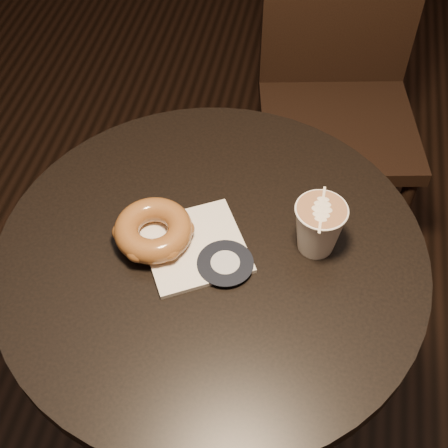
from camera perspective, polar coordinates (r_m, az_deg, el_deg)
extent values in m
plane|color=black|center=(1.67, -0.74, -17.91)|extent=(4.50, 4.50, 0.00)
cylinder|color=black|center=(1.02, -1.15, -2.93)|extent=(0.70, 0.70, 0.03)
cylinder|color=black|center=(1.33, -0.90, -12.20)|extent=(0.07, 0.07, 0.70)
cylinder|color=black|center=(1.66, -0.74, -17.79)|extent=(0.44, 0.44, 0.02)
cube|color=black|center=(1.68, 10.35, 8.77)|extent=(0.47, 0.47, 0.04)
cylinder|color=black|center=(1.71, 4.44, -0.59)|extent=(0.04, 0.04, 0.45)
cylinder|color=black|center=(1.77, 15.42, -0.44)|extent=(0.04, 0.04, 0.45)
cylinder|color=black|center=(1.93, 3.80, 7.30)|extent=(0.04, 0.04, 0.45)
cylinder|color=black|center=(1.99, 13.63, 7.21)|extent=(0.04, 0.04, 0.45)
cube|color=white|center=(1.01, -2.69, -2.05)|extent=(0.21, 0.21, 0.01)
torus|color=#5F2F19|center=(1.00, -6.47, -0.55)|extent=(0.13, 0.13, 0.04)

